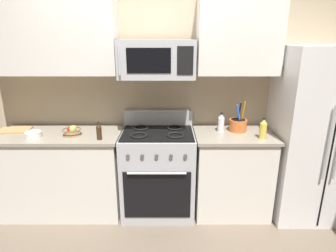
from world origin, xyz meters
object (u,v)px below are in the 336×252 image
at_px(range_oven, 158,171).
at_px(microwave, 156,59).
at_px(prep_bowl, 33,134).
at_px(bottle_oil, 263,129).
at_px(utensil_crock, 238,124).
at_px(fruit_basket, 71,131).
at_px(refrigerator, 313,135).
at_px(cutting_board, 14,130).
at_px(bottle_vinegar, 221,123).
at_px(bottle_soy, 99,132).

distance_m(range_oven, microwave, 1.19).
distance_m(microwave, prep_bowl, 1.44).
height_order(microwave, bottle_oil, microwave).
bearing_deg(utensil_crock, fruit_basket, -175.54).
bearing_deg(refrigerator, range_oven, 179.39).
height_order(range_oven, microwave, microwave).
xyz_separation_m(range_oven, microwave, (-0.00, 0.03, 1.19)).
distance_m(bottle_oil, prep_bowl, 2.28).
distance_m(fruit_basket, cutting_board, 0.68).
distance_m(fruit_basket, prep_bowl, 0.37).
xyz_separation_m(refrigerator, bottle_vinegar, (-0.95, 0.09, 0.11)).
relative_size(bottle_soy, bottle_oil, 0.83).
bearing_deg(microwave, fruit_basket, -175.25).
bearing_deg(refrigerator, prep_bowl, -178.06).
height_order(range_oven, bottle_soy, range_oven).
height_order(bottle_vinegar, prep_bowl, bottle_vinegar).
height_order(microwave, bottle_vinegar, microwave).
bearing_deg(prep_bowl, range_oven, 5.27).
bearing_deg(bottle_soy, bottle_vinegar, 11.62).
height_order(refrigerator, bottle_oil, refrigerator).
bearing_deg(bottle_soy, bottle_oil, 1.01).
distance_m(refrigerator, bottle_vinegar, 0.96).
distance_m(fruit_basket, bottle_vinegar, 1.55).
relative_size(refrigerator, fruit_basket, 9.38).
bearing_deg(bottle_oil, bottle_vinegar, 148.73).
distance_m(range_oven, prep_bowl, 1.33).
distance_m(refrigerator, utensil_crock, 0.78).
distance_m(range_oven, bottle_vinegar, 0.86).
bearing_deg(cutting_board, bottle_soy, -15.19).
bearing_deg(refrigerator, microwave, 178.48).
relative_size(range_oven, utensil_crock, 3.39).
bearing_deg(bottle_vinegar, cutting_board, 179.72).
relative_size(cutting_board, bottle_oil, 1.49).
xyz_separation_m(range_oven, refrigerator, (1.62, -0.02, 0.42)).
bearing_deg(cutting_board, refrigerator, -1.89).
xyz_separation_m(fruit_basket, bottle_vinegar, (1.54, 0.12, 0.05)).
bearing_deg(prep_bowl, bottle_soy, -5.36).
xyz_separation_m(microwave, fruit_basket, (-0.87, -0.07, -0.71)).
bearing_deg(utensil_crock, prep_bowl, -174.49).
distance_m(refrigerator, microwave, 1.79).
bearing_deg(bottle_vinegar, prep_bowl, -174.31).
bearing_deg(bottle_oil, prep_bowl, 179.12).
height_order(fruit_basket, bottle_vinegar, bottle_vinegar).
height_order(range_oven, refrigerator, refrigerator).
xyz_separation_m(range_oven, utensil_crock, (0.85, 0.09, 0.51)).
height_order(cutting_board, bottle_oil, bottle_oil).
height_order(refrigerator, microwave, microwave).
bearing_deg(refrigerator, cutting_board, 178.11).
bearing_deg(prep_bowl, refrigerator, 1.94).
distance_m(bottle_vinegar, bottle_oil, 0.43).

